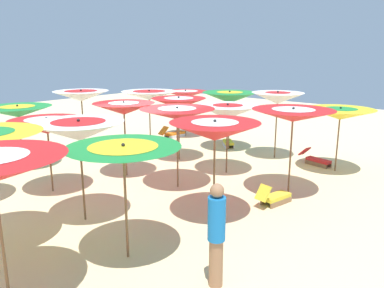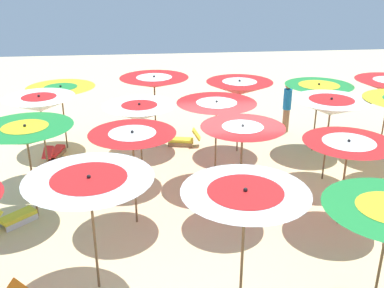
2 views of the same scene
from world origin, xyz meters
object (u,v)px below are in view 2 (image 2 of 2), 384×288
at_px(beach_umbrella_8, 140,112).
at_px(lounger_2, 55,152).
at_px(beach_umbrella_3, 154,82).
at_px(beach_umbrella_7, 216,108).
at_px(beach_umbrella_14, 26,135).
at_px(beach_umbrella_12, 242,134).
at_px(beach_umbrella_11, 348,150).
at_px(beach_umbrella_1, 319,90).
at_px(beach_umbrella_2, 239,88).
at_px(beach_umbrella_18, 90,187).
at_px(beach_umbrella_13, 133,140).
at_px(beach_umbrella_6, 331,107).
at_px(beach_umbrella_17, 245,201).
at_px(beach_umbrella_9, 40,104).
at_px(lounger_1, 183,140).
at_px(beach_umbrella_4, 61,92).
at_px(lounger_0, 13,217).
at_px(beachgoer_0, 287,106).

height_order(beach_umbrella_8, lounger_2, beach_umbrella_8).
relative_size(beach_umbrella_3, beach_umbrella_7, 1.03).
bearing_deg(beach_umbrella_14, beach_umbrella_12, -6.74).
bearing_deg(beach_umbrella_11, beach_umbrella_1, 77.60).
bearing_deg(beach_umbrella_14, beach_umbrella_2, 31.81).
distance_m(beach_umbrella_11, beach_umbrella_18, 5.80).
bearing_deg(beach_umbrella_7, beach_umbrella_3, 119.71).
bearing_deg(beach_umbrella_13, beach_umbrella_1, 33.79).
distance_m(beach_umbrella_2, beach_umbrella_6, 3.09).
bearing_deg(beach_umbrella_17, beach_umbrella_13, 119.00).
relative_size(beach_umbrella_8, beach_umbrella_18, 0.97).
bearing_deg(beach_umbrella_12, beach_umbrella_9, 152.25).
bearing_deg(lounger_1, beach_umbrella_4, 9.08).
relative_size(beach_umbrella_2, beach_umbrella_9, 0.96).
height_order(beach_umbrella_1, beach_umbrella_7, beach_umbrella_7).
bearing_deg(lounger_0, beach_umbrella_6, -33.50).
bearing_deg(beach_umbrella_6, beach_umbrella_17, -124.46).
relative_size(beach_umbrella_3, beach_umbrella_12, 1.02).
distance_m(beach_umbrella_4, beachgoer_0, 7.91).
xyz_separation_m(beach_umbrella_14, lounger_1, (4.00, 4.25, -1.93)).
height_order(lounger_0, beachgoer_0, beachgoer_0).
bearing_deg(beachgoer_0, lounger_2, 50.85).
relative_size(beach_umbrella_6, beach_umbrella_17, 0.96).
distance_m(beach_umbrella_12, beach_umbrella_14, 4.98).
bearing_deg(beach_umbrella_9, beach_umbrella_13, -45.70).
distance_m(beach_umbrella_4, lounger_0, 5.14).
bearing_deg(lounger_1, beach_umbrella_11, 133.09).
bearing_deg(beachgoer_0, beach_umbrella_14, 73.34).
height_order(beach_umbrella_7, beachgoer_0, beach_umbrella_7).
xyz_separation_m(beach_umbrella_7, beachgoer_0, (3.22, 3.81, -1.22)).
bearing_deg(beach_umbrella_4, beach_umbrella_3, -4.48).
bearing_deg(beach_umbrella_18, lounger_0, 132.11).
height_order(beach_umbrella_9, beach_umbrella_18, beach_umbrella_9).
bearing_deg(beachgoer_0, beach_umbrella_12, 102.97).
distance_m(beach_umbrella_1, beach_umbrella_6, 2.15).
height_order(beach_umbrella_3, beach_umbrella_9, beach_umbrella_9).
bearing_deg(beach_umbrella_9, beach_umbrella_4, 86.14).
bearing_deg(beach_umbrella_6, beach_umbrella_11, -102.42).
distance_m(beach_umbrella_13, lounger_0, 3.50).
relative_size(beach_umbrella_14, lounger_2, 1.92).
height_order(beach_umbrella_3, lounger_0, beach_umbrella_3).
xyz_separation_m(beach_umbrella_1, lounger_0, (-8.73, -3.72, -1.87)).
bearing_deg(beach_umbrella_13, lounger_2, 122.22).
height_order(beach_umbrella_11, lounger_0, beach_umbrella_11).
bearing_deg(beach_umbrella_6, beach_umbrella_2, 131.63).
xyz_separation_m(beach_umbrella_3, beach_umbrella_18, (-1.34, -7.02, -0.08)).
height_order(beach_umbrella_2, beach_umbrella_7, beach_umbrella_2).
height_order(beach_umbrella_2, lounger_2, beach_umbrella_2).
height_order(beach_umbrella_8, beach_umbrella_18, beach_umbrella_18).
bearing_deg(beach_umbrella_14, lounger_2, 92.99).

